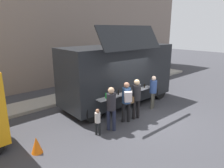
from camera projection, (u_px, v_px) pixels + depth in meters
name	position (u px, v px, depth m)	size (l,w,h in m)	color
ground_plane	(146.00, 117.00, 9.25)	(60.00, 60.00, 0.00)	#38383D
curb_strip	(25.00, 107.00, 10.20)	(28.00, 1.60, 0.15)	#9E998E
building_behind	(11.00, 26.00, 12.60)	(32.00, 2.40, 8.07)	gray
food_truck_main	(119.00, 73.00, 10.52)	(6.10, 2.98, 4.02)	black
traffic_cone_orange	(37.00, 145.00, 6.53)	(0.36, 0.36, 0.55)	orange
trash_bin	(140.00, 75.00, 15.41)	(0.60, 0.60, 0.95)	#2C6637
customer_front_ordering	(136.00, 96.00, 8.84)	(0.59, 0.36, 1.79)	black
customer_mid_with_backpack	(127.00, 98.00, 8.48)	(0.50, 0.57, 1.76)	black
customer_rear_waiting	(111.00, 105.00, 7.80)	(0.36, 0.36, 1.76)	#1E2237
customer_extra_browsing	(153.00, 89.00, 10.03)	(0.34, 0.34, 1.67)	#4B483E
child_near_queue	(98.00, 120.00, 7.55)	(0.21, 0.21, 1.04)	black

